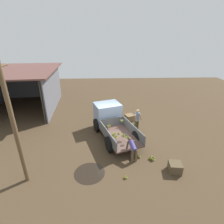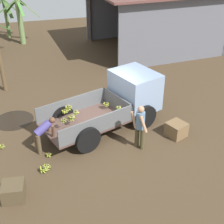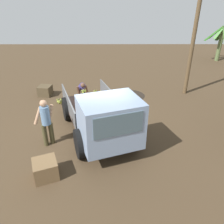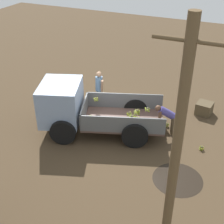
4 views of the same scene
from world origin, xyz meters
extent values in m
plane|color=#453523|center=(0.00, 0.00, 0.00)|extent=(36.00, 36.00, 0.00)
cylinder|color=black|center=(-3.51, 1.64, 0.00)|extent=(1.61, 1.61, 0.01)
cube|color=brown|center=(-0.88, -0.17, 0.52)|extent=(3.51, 2.76, 0.08)
cube|color=#585B5D|center=(-1.18, 0.68, 0.89)|extent=(2.91, 1.07, 0.65)
cube|color=#585B5D|center=(-0.58, -1.02, 0.89)|extent=(2.91, 1.07, 0.65)
cube|color=#585B5D|center=(0.54, 0.33, 0.89)|extent=(0.66, 1.76, 0.65)
cube|color=#849AB8|center=(1.37, 0.62, 1.23)|extent=(1.98, 2.19, 1.48)
cube|color=#4C606B|center=(2.07, 0.87, 1.52)|extent=(0.51, 1.38, 0.65)
cylinder|color=black|center=(0.84, 1.45, 0.48)|extent=(0.99, 0.53, 0.97)
cylinder|color=black|center=(1.48, -0.35, 0.48)|extent=(0.99, 0.53, 0.97)
cylinder|color=black|center=(-1.63, 0.58, 0.48)|extent=(0.99, 0.53, 0.97)
cylinder|color=black|center=(-1.00, -1.23, 0.48)|extent=(0.99, 0.53, 0.97)
sphere|color=brown|center=(-1.16, -0.04, 1.00)|extent=(0.08, 0.08, 0.08)
cylinder|color=olive|center=(-1.11, -0.03, 0.93)|extent=(0.07, 0.14, 0.16)
cylinder|color=#9FAB2A|center=(-1.16, 0.03, 0.94)|extent=(0.17, 0.05, 0.13)
cylinder|color=olive|center=(-1.21, -0.03, 0.93)|extent=(0.08, 0.15, 0.16)
cylinder|color=olive|center=(-1.20, -0.09, 0.94)|extent=(0.16, 0.14, 0.13)
cylinder|color=#9DA93E|center=(-1.12, -0.10, 0.96)|extent=(0.17, 0.13, 0.11)
sphere|color=brown|center=(-1.38, -0.31, 0.99)|extent=(0.09, 0.09, 0.09)
cylinder|color=#A1A448|center=(-1.36, -0.23, 0.93)|extent=(0.22, 0.10, 0.15)
cylinder|color=olive|center=(-1.43, -0.27, 0.90)|extent=(0.16, 0.17, 0.20)
cylinder|color=olive|center=(-1.45, -0.34, 0.91)|extent=(0.12, 0.19, 0.19)
cylinder|color=olive|center=(-1.39, -0.37, 0.90)|extent=(0.17, 0.07, 0.21)
cylinder|color=olive|center=(-1.32, -0.37, 0.92)|extent=(0.18, 0.19, 0.16)
cylinder|color=#9BB13E|center=(-1.31, -0.30, 0.91)|extent=(0.07, 0.20, 0.18)
sphere|color=brown|center=(-1.40, 0.28, 1.08)|extent=(0.08, 0.08, 0.08)
cylinder|color=olive|center=(-1.31, 0.27, 1.02)|extent=(0.07, 0.22, 0.14)
cylinder|color=olive|center=(-1.33, 0.33, 1.02)|extent=(0.17, 0.20, 0.16)
cylinder|color=#95A837|center=(-1.39, 0.34, 1.00)|extent=(0.19, 0.07, 0.20)
cylinder|color=olive|center=(-1.44, 0.34, 1.01)|extent=(0.19, 0.15, 0.18)
cylinder|color=olive|center=(-1.46, 0.28, 0.99)|extent=(0.06, 0.18, 0.20)
cylinder|color=#9CA346|center=(-1.46, 0.25, 0.99)|extent=(0.13, 0.18, 0.20)
cylinder|color=olive|center=(-1.42, 0.20, 1.01)|extent=(0.21, 0.10, 0.17)
cylinder|color=olive|center=(-1.34, 0.21, 1.02)|extent=(0.20, 0.18, 0.14)
sphere|color=#4E4632|center=(0.39, -0.37, 1.11)|extent=(0.07, 0.07, 0.07)
cylinder|color=#979E3F|center=(0.39, -0.31, 1.08)|extent=(0.16, 0.06, 0.09)
cylinder|color=#99B22C|center=(0.35, -0.34, 1.05)|extent=(0.12, 0.12, 0.14)
cylinder|color=#9AA744|center=(0.33, -0.36, 1.06)|extent=(0.07, 0.15, 0.13)
cylinder|color=olive|center=(0.34, -0.41, 1.07)|extent=(0.12, 0.15, 0.11)
cylinder|color=#9FA143|center=(0.39, -0.42, 1.05)|extent=(0.14, 0.04, 0.14)
cylinder|color=olive|center=(0.42, -0.42, 1.06)|extent=(0.15, 0.11, 0.12)
cylinder|color=#989D44|center=(0.43, -0.37, 1.05)|extent=(0.04, 0.13, 0.14)
cylinder|color=#A0A230|center=(0.42, -0.34, 1.05)|extent=(0.12, 0.13, 0.14)
sphere|color=brown|center=(-1.71, -0.54, 1.05)|extent=(0.08, 0.08, 0.08)
cylinder|color=olive|center=(-1.67, -0.58, 0.98)|extent=(0.15, 0.14, 0.15)
cylinder|color=olive|center=(-1.65, -0.51, 1.01)|extent=(0.12, 0.18, 0.11)
cylinder|color=olive|center=(-1.72, -0.47, 0.99)|extent=(0.18, 0.07, 0.13)
cylinder|color=#9BA845|center=(-1.76, -0.52, 0.97)|extent=(0.09, 0.15, 0.17)
cylinder|color=olive|center=(-1.74, -0.57, 0.97)|extent=(0.14, 0.12, 0.17)
sphere|color=#4E4733|center=(0.14, 0.55, 0.83)|extent=(0.07, 0.07, 0.07)
cylinder|color=olive|center=(0.11, 0.49, 0.77)|extent=(0.17, 0.11, 0.15)
cylinder|color=#9DA445|center=(0.17, 0.49, 0.77)|extent=(0.18, 0.11, 0.14)
cylinder|color=olive|center=(0.21, 0.52, 0.77)|extent=(0.10, 0.18, 0.14)
cylinder|color=#959A21|center=(0.22, 0.57, 0.79)|extent=(0.08, 0.19, 0.11)
cylinder|color=olive|center=(0.17, 0.62, 0.78)|extent=(0.18, 0.10, 0.13)
cylinder|color=olive|center=(0.12, 0.60, 0.75)|extent=(0.15, 0.09, 0.17)
cylinder|color=olive|center=(0.07, 0.58, 0.78)|extent=(0.10, 0.18, 0.12)
cylinder|color=olive|center=(0.08, 0.52, 0.78)|extent=(0.12, 0.18, 0.13)
sphere|color=brown|center=(-1.55, 0.17, 0.99)|extent=(0.07, 0.07, 0.07)
cylinder|color=olive|center=(-1.49, 0.16, 0.94)|extent=(0.07, 0.17, 0.13)
cylinder|color=#91A421|center=(-1.54, 0.23, 0.94)|extent=(0.17, 0.08, 0.13)
cylinder|color=#9DA837|center=(-1.60, 0.20, 0.93)|extent=(0.13, 0.15, 0.15)
cylinder|color=#A5AC2A|center=(-1.61, 0.13, 0.95)|extent=(0.13, 0.17, 0.12)
cylinder|color=#9A9F3D|center=(-1.53, 0.11, 0.94)|extent=(0.17, 0.10, 0.13)
cylinder|color=brown|center=(-3.84, 4.67, 2.98)|extent=(0.20, 0.20, 5.95)
cylinder|color=brown|center=(-3.84, 4.67, 5.50)|extent=(1.21, 0.07, 0.07)
cylinder|color=#464026|center=(0.88, -1.62, 0.41)|extent=(0.22, 0.22, 0.83)
cylinder|color=#464026|center=(0.75, -1.42, 0.41)|extent=(0.22, 0.22, 0.83)
cylinder|color=#5F80A2|center=(0.81, -1.52, 1.15)|extent=(0.43, 0.43, 0.65)
sphere|color=tan|center=(0.80, -1.53, 1.59)|extent=(0.23, 0.23, 0.23)
cylinder|color=tan|center=(0.82, -1.77, 1.14)|extent=(0.28, 0.35, 0.60)
cylinder|color=tan|center=(0.61, -1.41, 1.13)|extent=(0.25, 0.30, 0.61)
cylinder|color=brown|center=(-2.72, -0.70, 0.38)|extent=(0.19, 0.19, 0.77)
cylinder|color=brown|center=(-2.65, -0.91, 0.38)|extent=(0.19, 0.19, 0.77)
cylinder|color=#473F85|center=(-2.44, -0.73, 0.91)|extent=(0.72, 0.47, 0.54)
sphere|color=brown|center=(-2.09, -0.62, 1.11)|extent=(0.22, 0.22, 0.22)
cylinder|color=brown|center=(-2.24, -0.46, 0.76)|extent=(0.15, 0.21, 0.58)
cylinder|color=brown|center=(-2.12, -0.83, 0.76)|extent=(0.15, 0.21, 0.58)
sphere|color=brown|center=(-3.92, -0.21, 0.13)|extent=(0.06, 0.06, 0.06)
cylinder|color=#98A534|center=(-3.87, -0.21, 0.08)|extent=(0.04, 0.14, 0.13)
cylinder|color=olive|center=(-3.89, -0.18, 0.07)|extent=(0.10, 0.11, 0.14)
cylinder|color=olive|center=(-3.92, -0.16, 0.07)|extent=(0.13, 0.03, 0.13)
cylinder|color=#969C22|center=(-3.96, -0.17, 0.08)|extent=(0.12, 0.12, 0.11)
cylinder|color=#A7AB2A|center=(-3.98, -0.22, 0.08)|extent=(0.04, 0.14, 0.11)
cylinder|color=olive|center=(-3.96, -0.26, 0.08)|extent=(0.13, 0.11, 0.11)
cylinder|color=olive|center=(-3.92, -0.26, 0.07)|extent=(0.12, 0.04, 0.14)
cylinder|color=#99A94B|center=(-3.88, -0.25, 0.08)|extent=(0.12, 0.12, 0.12)
sphere|color=brown|center=(-2.50, -1.82, 0.17)|extent=(0.08, 0.08, 0.08)
cylinder|color=olive|center=(-2.52, -1.88, 0.10)|extent=(0.17, 0.08, 0.16)
cylinder|color=olive|center=(-2.46, -1.89, 0.13)|extent=(0.18, 0.14, 0.11)
cylinder|color=#A6AE3D|center=(-2.45, -1.83, 0.09)|extent=(0.07, 0.16, 0.17)
cylinder|color=olive|center=(-2.46, -1.79, 0.09)|extent=(0.12, 0.15, 0.17)
cylinder|color=olive|center=(-2.49, -1.77, 0.09)|extent=(0.15, 0.06, 0.18)
cylinder|color=olive|center=(-2.54, -1.78, 0.10)|extent=(0.14, 0.14, 0.17)
cylinder|color=olive|center=(-2.58, -1.80, 0.12)|extent=(0.08, 0.19, 0.12)
cylinder|color=#A1A83D|center=(-2.56, -1.87, 0.12)|extent=(0.14, 0.17, 0.12)
sphere|color=#423C2B|center=(-2.62, -1.91, 0.19)|extent=(0.09, 0.09, 0.09)
cylinder|color=#95A635|center=(-2.58, -1.97, 0.11)|extent=(0.18, 0.14, 0.17)
cylinder|color=olive|center=(-2.55, -1.91, 0.11)|extent=(0.05, 0.19, 0.18)
cylinder|color=#92A22A|center=(-2.59, -1.83, 0.13)|extent=(0.21, 0.12, 0.14)
cylinder|color=#A0A933|center=(-2.67, -1.87, 0.10)|extent=(0.14, 0.15, 0.20)
cylinder|color=#98AE2F|center=(-2.70, -1.92, 0.12)|extent=(0.05, 0.20, 0.16)
cylinder|color=#96AB2D|center=(-2.66, -1.97, 0.11)|extent=(0.18, 0.12, 0.18)
sphere|color=#453F2D|center=(-2.38, -1.17, 0.14)|extent=(0.07, 0.07, 0.07)
cylinder|color=olive|center=(-2.34, -1.14, 0.09)|extent=(0.13, 0.14, 0.11)
cylinder|color=#A0A745|center=(-2.39, -1.14, 0.07)|extent=(0.12, 0.08, 0.14)
cylinder|color=olive|center=(-2.43, -1.17, 0.09)|extent=(0.04, 0.14, 0.12)
cylinder|color=#91A92C|center=(-2.39, -1.22, 0.08)|extent=(0.14, 0.06, 0.13)
cylinder|color=#A6AA32|center=(-2.33, -1.20, 0.09)|extent=(0.10, 0.15, 0.10)
cube|color=#4D3F2A|center=(-3.55, -2.82, 0.26)|extent=(0.71, 0.71, 0.52)
cube|color=brown|center=(2.41, -1.21, 0.28)|extent=(0.85, 0.85, 0.55)
camera|label=1|loc=(-10.55, 0.74, 6.60)|focal=28.00mm
camera|label=2|loc=(-2.65, -9.96, 6.78)|focal=50.00mm
camera|label=3|loc=(7.17, 0.67, 4.61)|focal=35.00mm
camera|label=4|loc=(-4.61, 9.30, 6.99)|focal=50.00mm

